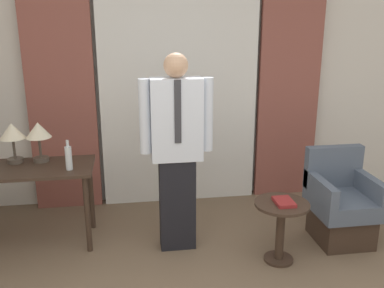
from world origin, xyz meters
name	(u,v)px	position (x,y,z in m)	size (l,w,h in m)	color
wall_back	(178,83)	(0.00, 2.91, 1.35)	(10.00, 0.06, 2.70)	silver
curtain_sheer_center	(179,90)	(0.00, 2.78, 1.29)	(1.72, 0.06, 2.58)	white
curtain_drape_left	(61,93)	(-1.25, 2.78, 1.29)	(0.70, 0.06, 2.58)	brown
curtain_drape_right	(289,87)	(1.25, 2.78, 1.29)	(0.70, 0.06, 2.58)	brown
desk	(27,179)	(-1.50, 1.98, 0.64)	(1.20, 0.58, 0.76)	#38281E
table_lamp_left	(12,134)	(-1.62, 2.13, 1.03)	(0.23, 0.23, 0.38)	#4C4238
table_lamp_right	(38,133)	(-1.39, 2.13, 1.03)	(0.23, 0.23, 0.38)	#4C4238
bottle_near_edge	(69,157)	(-1.10, 1.86, 0.87)	(0.06, 0.06, 0.27)	silver
person	(177,147)	(-0.16, 1.71, 0.97)	(0.64, 0.21, 1.78)	black
armchair	(341,206)	(1.38, 1.62, 0.34)	(0.56, 0.60, 0.87)	#38281E
side_table	(281,222)	(0.69, 1.33, 0.37)	(0.47, 0.47, 0.55)	#38281E
book	(284,202)	(0.70, 1.32, 0.57)	(0.15, 0.21, 0.03)	maroon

